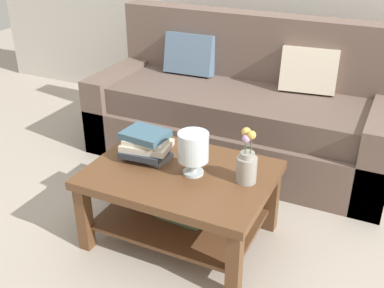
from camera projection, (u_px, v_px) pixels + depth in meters
name	position (u px, v px, depth m)	size (l,w,h in m)	color
ground_plane	(213.00, 211.00, 3.06)	(10.00, 10.00, 0.00)	#ADA393
couch	(241.00, 112.00, 3.60)	(2.25, 0.90, 1.06)	brown
coffee_table	(181.00, 190.00, 2.67)	(1.02, 0.74, 0.46)	brown
book_stack_main	(146.00, 145.00, 2.71)	(0.31, 0.24, 0.17)	slate
glass_hurricane_vase	(193.00, 148.00, 2.52)	(0.17, 0.17, 0.25)	silver
flower_pitcher	(247.00, 164.00, 2.47)	(0.11, 0.11, 0.30)	#9E998E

